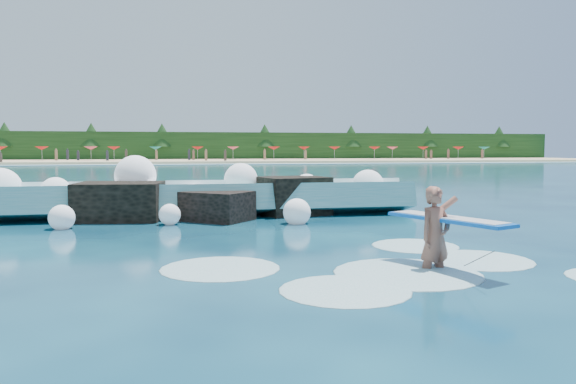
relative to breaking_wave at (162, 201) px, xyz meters
name	(u,v)px	position (x,y,z in m)	size (l,w,h in m)	color
ground	(236,259)	(1.61, -7.80, -0.51)	(200.00, 200.00, 0.00)	#082841
beach	(180,161)	(1.61, 70.20, -0.31)	(140.00, 20.00, 0.40)	tan
wet_band	(182,164)	(1.61, 59.20, -0.47)	(140.00, 5.00, 0.08)	silver
treeline	(179,147)	(1.61, 80.20, 1.99)	(140.00, 4.00, 5.00)	black
breaking_wave	(162,201)	(0.00, 0.00, 0.00)	(16.97, 2.69, 1.46)	teal
rock_cluster	(204,203)	(1.35, -0.79, -0.03)	(8.37, 3.51, 1.51)	black
surfer_with_board	(438,233)	(5.16, -9.60, 0.19)	(1.50, 3.01, 1.89)	#915544
wave_spray	(152,187)	(-0.29, -0.08, 0.46)	(15.61, 4.55, 2.10)	white
surf_foam	(394,268)	(4.45, -9.28, -0.51)	(8.73, 5.66, 0.14)	silver
beach_umbrellas	(178,148)	(1.35, 72.41, 1.74)	(111.12, 6.24, 0.50)	#D83F55
beachgoers	(163,156)	(-0.94, 67.07, 0.60)	(103.97, 13.70, 1.92)	#3F332D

